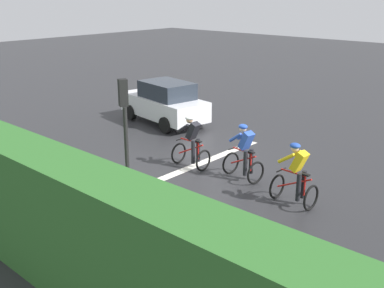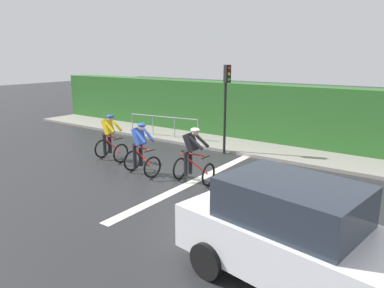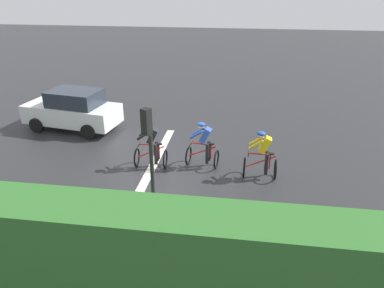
# 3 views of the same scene
# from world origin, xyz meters

# --- Properties ---
(ground_plane) EXTENTS (80.00, 80.00, 0.00)m
(ground_plane) POSITION_xyz_m (0.00, 0.00, 0.00)
(ground_plane) COLOR #28282B
(sidewalk_kerb) EXTENTS (2.80, 21.78, 0.12)m
(sidewalk_kerb) POSITION_xyz_m (4.76, 2.00, 0.06)
(sidewalk_kerb) COLOR gray
(sidewalk_kerb) RESTS_ON ground
(stone_wall_low) EXTENTS (0.44, 21.78, 0.55)m
(stone_wall_low) POSITION_xyz_m (5.66, 2.00, 0.28)
(stone_wall_low) COLOR gray
(stone_wall_low) RESTS_ON ground
(hedge_wall) EXTENTS (1.10, 21.78, 2.49)m
(hedge_wall) POSITION_xyz_m (5.96, 2.00, 1.25)
(hedge_wall) COLOR #2D6628
(hedge_wall) RESTS_ON ground
(road_marking_stop_line) EXTENTS (7.00, 0.30, 0.01)m
(road_marking_stop_line) POSITION_xyz_m (0.00, -0.13, 0.00)
(road_marking_stop_line) COLOR silver
(road_marking_stop_line) RESTS_ON ground
(cyclist_lead) EXTENTS (0.72, 1.11, 1.66)m
(cyclist_lead) POSITION_xyz_m (0.13, 3.64, 0.80)
(cyclist_lead) COLOR black
(cyclist_lead) RESTS_ON ground
(cyclist_second) EXTENTS (0.83, 1.17, 1.66)m
(cyclist_second) POSITION_xyz_m (-0.39, 1.66, 0.80)
(cyclist_second) COLOR black
(cyclist_second) RESTS_ON ground
(cyclist_mid) EXTENTS (0.70, 1.09, 1.66)m
(cyclist_mid) POSITION_xyz_m (-0.08, -0.12, 0.80)
(cyclist_mid) COLOR black
(cyclist_mid) RESTS_ON ground
(car_white) EXTENTS (2.36, 4.32, 1.76)m
(car_white) POSITION_xyz_m (-3.14, -4.39, 0.87)
(car_white) COLOR silver
(car_white) RESTS_ON ground
(traffic_light_near_crossing) EXTENTS (0.27, 0.29, 3.34)m
(traffic_light_near_crossing) POSITION_xyz_m (3.22, 0.71, 2.22)
(traffic_light_near_crossing) COLOR black
(traffic_light_near_crossing) RESTS_ON ground
(pedestrian_railing_kerbside) EXTENTS (0.52, 3.46, 1.03)m
(pedestrian_railing_kerbside) POSITION_xyz_m (3.86, 4.29, 0.79)
(pedestrian_railing_kerbside) COLOR #999EA3
(pedestrian_railing_kerbside) RESTS_ON ground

